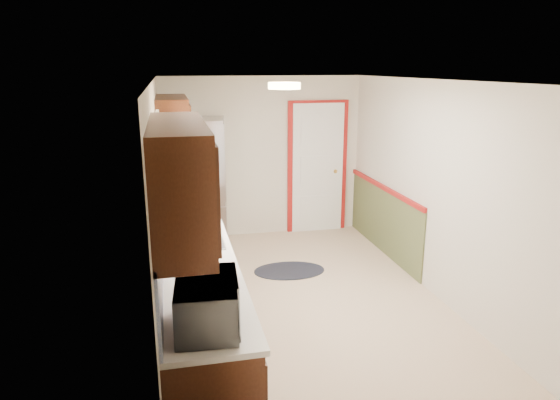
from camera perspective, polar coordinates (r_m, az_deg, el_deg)
name	(u,v)px	position (r m, az deg, el deg)	size (l,w,h in m)	color
room_shell	(308,199)	(5.19, 3.20, 0.11)	(3.20, 5.20, 2.52)	#C6AB8C
kitchen_run	(191,254)	(4.85, -10.18, -6.06)	(0.63, 4.00, 2.20)	#33160B
back_wall_trim	(331,178)	(7.60, 5.85, 2.48)	(1.12, 2.30, 2.08)	maroon
ceiling_fixture	(284,86)	(4.74, 0.50, 12.93)	(0.30, 0.30, 0.06)	#FFD88C
microwave	(207,299)	(3.20, -8.32, -11.15)	(0.57, 0.32, 0.39)	white
refrigerator	(197,185)	(7.06, -9.42, 1.69)	(0.86, 0.82, 1.85)	#B7B7BC
rug	(289,271)	(6.44, 1.07, -8.06)	(0.91, 0.58, 0.01)	black
cooktop	(189,209)	(5.79, -10.30, -1.07)	(0.53, 0.63, 0.02)	black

